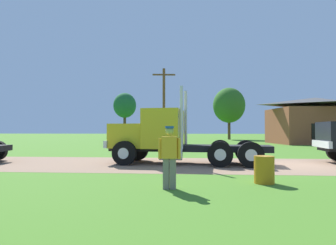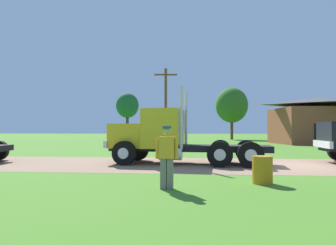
% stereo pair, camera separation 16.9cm
% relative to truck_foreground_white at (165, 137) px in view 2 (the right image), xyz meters
% --- Properties ---
extents(ground_plane, '(200.00, 200.00, 0.00)m').
position_rel_truck_foreground_white_xyz_m(ground_plane, '(5.59, -0.33, -1.22)').
color(ground_plane, '#477A24').
extents(dirt_track, '(120.00, 6.15, 0.01)m').
position_rel_truck_foreground_white_xyz_m(dirt_track, '(5.59, -0.33, -1.22)').
color(dirt_track, '#906F56').
rests_on(dirt_track, ground_plane).
extents(truck_foreground_white, '(7.58, 3.08, 3.51)m').
position_rel_truck_foreground_white_xyz_m(truck_foreground_white, '(0.00, 0.00, 0.00)').
color(truck_foreground_white, black).
rests_on(truck_foreground_white, ground_plane).
extents(visitor_by_barrel, '(0.61, 0.27, 1.68)m').
position_rel_truck_foreground_white_xyz_m(visitor_by_barrel, '(0.66, -6.13, -0.31)').
color(visitor_by_barrel, gold).
rests_on(visitor_by_barrel, ground_plane).
extents(steel_barrel, '(0.58, 0.58, 0.81)m').
position_rel_truck_foreground_white_xyz_m(steel_barrel, '(3.38, -5.08, -0.82)').
color(steel_barrel, '#B27214').
rests_on(steel_barrel, ground_plane).
extents(shed_building, '(10.45, 8.21, 5.19)m').
position_rel_truck_foreground_white_xyz_m(shed_building, '(15.14, 21.28, 1.28)').
color(shed_building, brown).
rests_on(shed_building, ground_plane).
extents(utility_pole_near, '(2.20, 0.39, 7.47)m').
position_rel_truck_foreground_white_xyz_m(utility_pole_near, '(-1.45, 14.86, 2.76)').
color(utility_pole_near, brown).
rests_on(utility_pole_near, ground_plane).
extents(tree_left, '(3.59, 3.59, 7.38)m').
position_rel_truck_foreground_white_xyz_m(tree_left, '(-9.38, 33.23, 4.14)').
color(tree_left, '#513823').
rests_on(tree_left, ground_plane).
extents(tree_mid, '(5.08, 5.08, 8.24)m').
position_rel_truck_foreground_white_xyz_m(tree_mid, '(7.11, 34.79, 4.21)').
color(tree_mid, '#513823').
rests_on(tree_mid, ground_plane).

